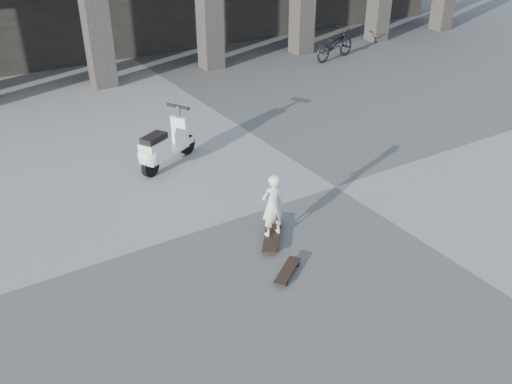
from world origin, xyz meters
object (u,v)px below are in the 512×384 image
bicycle (335,44)px  longboard (272,235)px  child (273,205)px  skateboard_spare (287,271)px  scooter (160,149)px

bicycle → longboard: bearing=120.8°
child → skateboard_spare: bearing=70.0°
skateboard_spare → longboard: bearing=34.8°
child → bicycle: 11.26m
longboard → skateboard_spare: 0.96m
scooter → bicycle: 9.63m
scooter → bicycle: bearing=0.8°
longboard → bicycle: (7.86, 8.07, 0.42)m
longboard → bicycle: bearing=-5.7°
child → bicycle: (7.86, 8.07, -0.14)m
longboard → skateboard_spare: (-0.33, -0.91, -0.02)m
bicycle → child: bearing=120.8°
skateboard_spare → child: bearing=34.8°
skateboard_spare → bicycle: size_ratio=0.36×
child → scooter: (-0.53, 3.33, -0.18)m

